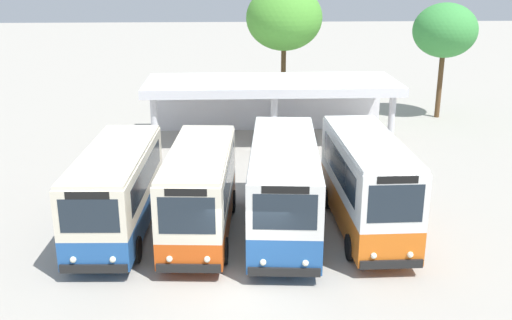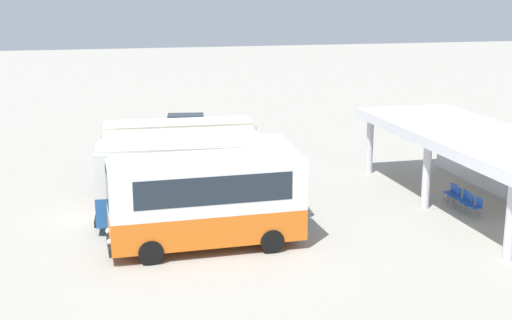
# 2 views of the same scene
# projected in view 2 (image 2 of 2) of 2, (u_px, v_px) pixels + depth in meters

# --- Properties ---
(ground_plane) EXTENTS (180.00, 180.00, 0.00)m
(ground_plane) POSITION_uv_depth(u_px,v_px,m) (105.00, 219.00, 29.24)
(ground_plane) COLOR #A39E93
(city_bus_nearest_orange) EXTENTS (2.54, 7.54, 3.18)m
(city_bus_nearest_orange) POSITION_uv_depth(u_px,v_px,m) (179.00, 150.00, 34.05)
(city_bus_nearest_orange) COLOR black
(city_bus_nearest_orange) RESTS_ON ground
(city_bus_second_in_row) EXTENTS (2.59, 7.17, 3.26)m
(city_bus_second_in_row) POSITION_uv_depth(u_px,v_px,m) (181.00, 164.00, 31.12)
(city_bus_second_in_row) COLOR black
(city_bus_second_in_row) RESTS_ON ground
(city_bus_middle_cream) EXTENTS (2.99, 8.16, 3.43)m
(city_bus_middle_cream) POSITION_uv_depth(u_px,v_px,m) (194.00, 179.00, 28.28)
(city_bus_middle_cream) COLOR black
(city_bus_middle_cream) RESTS_ON ground
(city_bus_fourth_amber) EXTENTS (2.30, 7.29, 3.57)m
(city_bus_fourth_amber) POSITION_uv_depth(u_px,v_px,m) (206.00, 199.00, 25.40)
(city_bus_fourth_amber) COLOR black
(city_bus_fourth_amber) RESTS_ON ground
(parked_car_flank) EXTENTS (2.42, 4.67, 1.62)m
(parked_car_flank) POSITION_uv_depth(u_px,v_px,m) (183.00, 127.00, 44.78)
(parked_car_flank) COLOR black
(parked_car_flank) RESTS_ON ground
(terminal_canopy) EXTENTS (13.87, 5.17, 3.40)m
(terminal_canopy) POSITION_uv_depth(u_px,v_px,m) (482.00, 147.00, 30.75)
(terminal_canopy) COLOR silver
(terminal_canopy) RESTS_ON ground
(waiting_chair_end_by_column) EXTENTS (0.46, 0.46, 0.86)m
(waiting_chair_end_by_column) POSITION_uv_depth(u_px,v_px,m) (451.00, 191.00, 31.48)
(waiting_chair_end_by_column) COLOR slate
(waiting_chair_end_by_column) RESTS_ON ground
(waiting_chair_second_from_end) EXTENTS (0.46, 0.46, 0.86)m
(waiting_chair_second_from_end) POSITION_uv_depth(u_px,v_px,m) (456.00, 195.00, 30.92)
(waiting_chair_second_from_end) COLOR slate
(waiting_chair_second_from_end) RESTS_ON ground
(waiting_chair_middle_seat) EXTENTS (0.46, 0.46, 0.86)m
(waiting_chair_middle_seat) POSITION_uv_depth(u_px,v_px,m) (464.00, 198.00, 30.41)
(waiting_chair_middle_seat) COLOR slate
(waiting_chair_middle_seat) RESTS_ON ground
(waiting_chair_fourth_seat) EXTENTS (0.46, 0.46, 0.86)m
(waiting_chair_fourth_seat) POSITION_uv_depth(u_px,v_px,m) (468.00, 202.00, 29.84)
(waiting_chair_fourth_seat) COLOR slate
(waiting_chair_fourth_seat) RESTS_ON ground
(waiting_chair_fifth_seat) EXTENTS (0.46, 0.46, 0.86)m
(waiting_chair_fifth_seat) POSITION_uv_depth(u_px,v_px,m) (477.00, 206.00, 29.32)
(waiting_chair_fifth_seat) COLOR slate
(waiting_chair_fifth_seat) RESTS_ON ground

